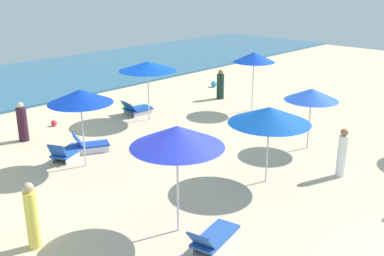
{
  "coord_description": "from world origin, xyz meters",
  "views": [
    {
      "loc": [
        -9.13,
        -1.21,
        6.0
      ],
      "look_at": [
        0.98,
        8.36,
        1.3
      ],
      "focal_mm": 42.09,
      "sensor_mm": 36.0,
      "label": 1
    }
  ],
  "objects_px": {
    "lounge_chair_6_1": "(137,109)",
    "beachgoer_1": "(220,85)",
    "lounge_chair_8_0": "(90,144)",
    "lounge_chair_1_0": "(213,238)",
    "umbrella_6": "(148,66)",
    "lounge_chair_8_1": "(67,152)",
    "beachgoer_5": "(22,123)",
    "beach_ball_0": "(54,123)",
    "beach_ball_1": "(214,84)",
    "umbrella_1": "(177,136)",
    "umbrella_0": "(269,115)",
    "lounge_chair_6_0": "(135,108)",
    "umbrella_5": "(312,94)",
    "umbrella_8": "(80,96)",
    "beachgoer_4": "(32,217)",
    "beachgoer_7": "(342,153)",
    "umbrella_3": "(254,57)"
  },
  "relations": [
    {
      "from": "lounge_chair_6_1",
      "to": "beachgoer_1",
      "type": "distance_m",
      "value": 4.94
    },
    {
      "from": "lounge_chair_8_0",
      "to": "lounge_chair_1_0",
      "type": "bearing_deg",
      "value": -165.08
    },
    {
      "from": "umbrella_6",
      "to": "lounge_chair_6_1",
      "type": "xyz_separation_m",
      "value": [
        0.08,
        0.91,
        -2.12
      ]
    },
    {
      "from": "lounge_chair_8_1",
      "to": "beachgoer_5",
      "type": "height_order",
      "value": "beachgoer_5"
    },
    {
      "from": "lounge_chair_8_1",
      "to": "lounge_chair_1_0",
      "type": "bearing_deg",
      "value": 149.98
    },
    {
      "from": "beach_ball_0",
      "to": "beach_ball_1",
      "type": "relative_size",
      "value": 0.75
    },
    {
      "from": "umbrella_1",
      "to": "umbrella_6",
      "type": "relative_size",
      "value": 1.06
    },
    {
      "from": "umbrella_0",
      "to": "beachgoer_1",
      "type": "bearing_deg",
      "value": 48.14
    },
    {
      "from": "lounge_chair_6_0",
      "to": "beach_ball_1",
      "type": "height_order",
      "value": "lounge_chair_6_0"
    },
    {
      "from": "lounge_chair_8_1",
      "to": "beach_ball_1",
      "type": "xyz_separation_m",
      "value": [
        11.59,
        3.31,
        -0.08
      ]
    },
    {
      "from": "umbrella_0",
      "to": "beachgoer_5",
      "type": "relative_size",
      "value": 1.61
    },
    {
      "from": "umbrella_5",
      "to": "lounge_chair_8_1",
      "type": "relative_size",
      "value": 1.4
    },
    {
      "from": "umbrella_0",
      "to": "beachgoer_1",
      "type": "distance_m",
      "value": 10.06
    },
    {
      "from": "umbrella_0",
      "to": "lounge_chair_8_0",
      "type": "bearing_deg",
      "value": 110.91
    },
    {
      "from": "umbrella_8",
      "to": "lounge_chair_8_0",
      "type": "height_order",
      "value": "umbrella_8"
    },
    {
      "from": "beachgoer_4",
      "to": "beach_ball_1",
      "type": "relative_size",
      "value": 4.83
    },
    {
      "from": "umbrella_1",
      "to": "umbrella_8",
      "type": "xyz_separation_m",
      "value": [
        0.72,
        5.09,
        -0.09
      ]
    },
    {
      "from": "lounge_chair_1_0",
      "to": "beachgoer_5",
      "type": "bearing_deg",
      "value": -13.98
    },
    {
      "from": "lounge_chair_6_0",
      "to": "beachgoer_7",
      "type": "bearing_deg",
      "value": -169.45
    },
    {
      "from": "umbrella_3",
      "to": "umbrella_6",
      "type": "distance_m",
      "value": 4.93
    },
    {
      "from": "umbrella_0",
      "to": "umbrella_3",
      "type": "relative_size",
      "value": 0.9
    },
    {
      "from": "beachgoer_4",
      "to": "lounge_chair_1_0",
      "type": "bearing_deg",
      "value": -32.65
    },
    {
      "from": "lounge_chair_6_0",
      "to": "umbrella_3",
      "type": "bearing_deg",
      "value": -121.25
    },
    {
      "from": "umbrella_5",
      "to": "beach_ball_0",
      "type": "xyz_separation_m",
      "value": [
        -5.06,
        9.09,
        -1.9
      ]
    },
    {
      "from": "umbrella_1",
      "to": "lounge_chair_8_1",
      "type": "bearing_deg",
      "value": 83.94
    },
    {
      "from": "umbrella_6",
      "to": "beachgoer_1",
      "type": "height_order",
      "value": "umbrella_6"
    },
    {
      "from": "umbrella_0",
      "to": "umbrella_6",
      "type": "relative_size",
      "value": 0.95
    },
    {
      "from": "beachgoer_4",
      "to": "beachgoer_5",
      "type": "distance_m",
      "value": 7.71
    },
    {
      "from": "umbrella_1",
      "to": "beachgoer_7",
      "type": "height_order",
      "value": "umbrella_1"
    },
    {
      "from": "beachgoer_5",
      "to": "lounge_chair_6_1",
      "type": "bearing_deg",
      "value": 85.07
    },
    {
      "from": "umbrella_0",
      "to": "lounge_chair_1_0",
      "type": "height_order",
      "value": "umbrella_0"
    },
    {
      "from": "beachgoer_4",
      "to": "umbrella_8",
      "type": "bearing_deg",
      "value": 56.2
    },
    {
      "from": "lounge_chair_6_1",
      "to": "beachgoer_5",
      "type": "height_order",
      "value": "beachgoer_5"
    },
    {
      "from": "umbrella_3",
      "to": "beachgoer_5",
      "type": "distance_m",
      "value": 10.31
    },
    {
      "from": "umbrella_1",
      "to": "beach_ball_0",
      "type": "xyz_separation_m",
      "value": [
        2.21,
        9.65,
        -2.36
      ]
    },
    {
      "from": "umbrella_0",
      "to": "umbrella_3",
      "type": "distance_m",
      "value": 7.78
    },
    {
      "from": "beachgoer_1",
      "to": "beach_ball_1",
      "type": "height_order",
      "value": "beachgoer_1"
    },
    {
      "from": "lounge_chair_8_0",
      "to": "beach_ball_1",
      "type": "height_order",
      "value": "lounge_chair_8_0"
    },
    {
      "from": "lounge_chair_1_0",
      "to": "lounge_chair_8_1",
      "type": "relative_size",
      "value": 1.02
    },
    {
      "from": "umbrella_1",
      "to": "beachgoer_7",
      "type": "relative_size",
      "value": 1.74
    },
    {
      "from": "beachgoer_5",
      "to": "umbrella_3",
      "type": "bearing_deg",
      "value": 68.76
    },
    {
      "from": "beachgoer_7",
      "to": "beach_ball_0",
      "type": "distance_m",
      "value": 11.67
    },
    {
      "from": "lounge_chair_8_0",
      "to": "lounge_chair_6_1",
      "type": "bearing_deg",
      "value": -34.24
    },
    {
      "from": "lounge_chair_6_0",
      "to": "beach_ball_1",
      "type": "relative_size",
      "value": 4.1
    },
    {
      "from": "umbrella_3",
      "to": "umbrella_5",
      "type": "distance_m",
      "value": 5.13
    },
    {
      "from": "umbrella_0",
      "to": "umbrella_1",
      "type": "height_order",
      "value": "umbrella_1"
    },
    {
      "from": "umbrella_3",
      "to": "beachgoer_1",
      "type": "xyz_separation_m",
      "value": [
        0.64,
        2.48,
        -1.82
      ]
    },
    {
      "from": "beachgoer_7",
      "to": "beach_ball_0",
      "type": "height_order",
      "value": "beachgoer_7"
    },
    {
      "from": "umbrella_8",
      "to": "beach_ball_1",
      "type": "bearing_deg",
      "value": 20.44
    },
    {
      "from": "lounge_chair_6_1",
      "to": "beachgoer_7",
      "type": "distance_m",
      "value": 9.76
    }
  ]
}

